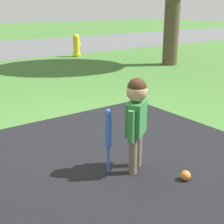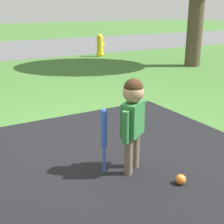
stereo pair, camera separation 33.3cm
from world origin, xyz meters
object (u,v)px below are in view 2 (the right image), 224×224
(child, at_px, (133,113))
(baseball_bat, at_px, (104,132))
(fire_hydrant, at_px, (100,45))
(sports_ball, at_px, (181,179))

(child, xyz_separation_m, baseball_bat, (-0.26, 0.10, -0.18))
(baseball_bat, bearing_deg, fire_hydrant, 62.50)
(fire_hydrant, bearing_deg, sports_ball, -112.44)
(child, height_order, baseball_bat, child)
(child, xyz_separation_m, sports_ball, (0.25, -0.45, -0.57))
(baseball_bat, height_order, sports_ball, baseball_bat)
(sports_ball, xyz_separation_m, fire_hydrant, (3.07, 7.44, 0.31))
(baseball_bat, relative_size, fire_hydrant, 0.92)
(fire_hydrant, bearing_deg, child, -115.44)
(baseball_bat, bearing_deg, sports_ball, -46.77)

